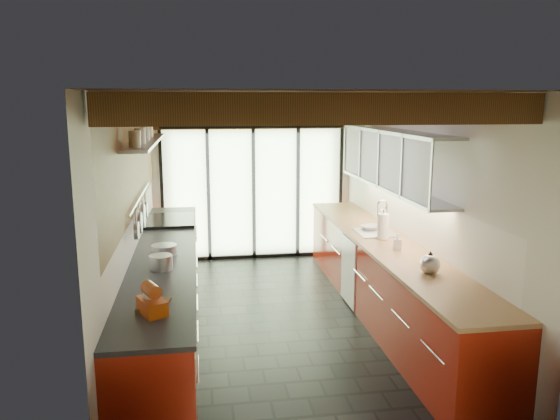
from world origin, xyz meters
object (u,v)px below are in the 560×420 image
at_px(stand_mixer, 152,301).
at_px(soap_bottle, 398,242).
at_px(kettle, 430,263).
at_px(paper_towel, 383,227).
at_px(bowl, 370,228).

xyz_separation_m(stand_mixer, soap_bottle, (2.54, 1.48, -0.01)).
bearing_deg(soap_bottle, kettle, -90.00).
bearing_deg(soap_bottle, paper_towel, 90.00).
relative_size(stand_mixer, paper_towel, 0.88).
relative_size(soap_bottle, bowl, 0.79).
bearing_deg(paper_towel, bowl, 90.00).
height_order(stand_mixer, kettle, stand_mixer).
bearing_deg(bowl, paper_towel, -90.00).
bearing_deg(stand_mixer, bowl, 43.83).
distance_m(stand_mixer, soap_bottle, 2.94).
relative_size(stand_mixer, bowl, 1.37).
xyz_separation_m(soap_bottle, bowl, (0.00, 0.96, -0.06)).
distance_m(stand_mixer, paper_towel, 3.21).
bearing_deg(bowl, soap_bottle, -90.00).
bearing_deg(paper_towel, kettle, -90.00).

